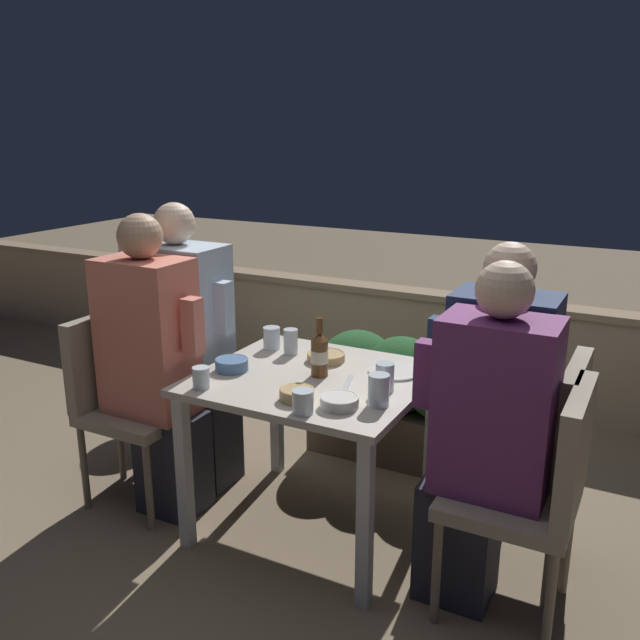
# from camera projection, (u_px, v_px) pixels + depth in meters

# --- Properties ---
(ground_plane) EXTENTS (16.00, 16.00, 0.00)m
(ground_plane) POSITION_uv_depth(u_px,v_px,m) (313.00, 526.00, 2.95)
(ground_plane) COLOR #847056
(parapet_wall) EXTENTS (9.00, 0.18, 0.68)m
(parapet_wall) POSITION_uv_depth(u_px,v_px,m) (439.00, 344.00, 4.30)
(parapet_wall) COLOR tan
(parapet_wall) RESTS_ON ground_plane
(dining_table) EXTENTS (0.90, 0.82, 0.70)m
(dining_table) POSITION_uv_depth(u_px,v_px,m) (313.00, 398.00, 2.78)
(dining_table) COLOR #BCB2A3
(dining_table) RESTS_ON ground_plane
(planter_hedge) EXTENTS (0.91, 0.47, 0.65)m
(planter_hedge) POSITION_uv_depth(u_px,v_px,m) (400.00, 391.00, 3.49)
(planter_hedge) COLOR brown
(planter_hedge) RESTS_ON ground_plane
(chair_left_near) EXTENTS (0.44, 0.44, 0.87)m
(chair_left_near) POSITION_uv_depth(u_px,v_px,m) (124.00, 389.00, 3.07)
(chair_left_near) COLOR gray
(chair_left_near) RESTS_ON ground_plane
(person_coral_top) EXTENTS (0.48, 0.26, 1.34)m
(person_coral_top) POSITION_uv_depth(u_px,v_px,m) (155.00, 366.00, 2.94)
(person_coral_top) COLOR #282833
(person_coral_top) RESTS_ON ground_plane
(chair_left_far) EXTENTS (0.44, 0.44, 0.87)m
(chair_left_far) POSITION_uv_depth(u_px,v_px,m) (157.00, 369.00, 3.32)
(chair_left_far) COLOR gray
(chair_left_far) RESTS_ON ground_plane
(person_blue_shirt) EXTENTS (0.51, 0.26, 1.35)m
(person_blue_shirt) POSITION_uv_depth(u_px,v_px,m) (186.00, 346.00, 3.19)
(person_blue_shirt) COLOR #282833
(person_blue_shirt) RESTS_ON ground_plane
(chair_right_near) EXTENTS (0.44, 0.44, 0.87)m
(chair_right_near) POSITION_uv_depth(u_px,v_px,m) (540.00, 482.00, 2.27)
(chair_right_near) COLOR gray
(chair_right_near) RESTS_ON ground_plane
(person_purple_stripe) EXTENTS (0.48, 0.26, 1.27)m
(person_purple_stripe) POSITION_uv_depth(u_px,v_px,m) (484.00, 440.00, 2.33)
(person_purple_stripe) COLOR #282833
(person_purple_stripe) RESTS_ON ground_plane
(chair_right_far) EXTENTS (0.44, 0.44, 0.87)m
(chair_right_far) POSITION_uv_depth(u_px,v_px,m) (541.00, 446.00, 2.52)
(chair_right_far) COLOR gray
(chair_right_far) RESTS_ON ground_plane
(person_navy_jumper) EXTENTS (0.47, 0.26, 1.29)m
(person_navy_jumper) POSITION_uv_depth(u_px,v_px,m) (490.00, 407.00, 2.58)
(person_navy_jumper) COLOR #282833
(person_navy_jumper) RESTS_ON ground_plane
(beer_bottle) EXTENTS (0.07, 0.07, 0.24)m
(beer_bottle) POSITION_uv_depth(u_px,v_px,m) (320.00, 354.00, 2.73)
(beer_bottle) COLOR brown
(beer_bottle) RESTS_ON dining_table
(plate_0) EXTENTS (0.22, 0.22, 0.01)m
(plate_0) POSITION_uv_depth(u_px,v_px,m) (394.00, 371.00, 2.79)
(plate_0) COLOR silver
(plate_0) RESTS_ON dining_table
(bowl_0) EXTENTS (0.13, 0.13, 0.04)m
(bowl_0) POSITION_uv_depth(u_px,v_px,m) (297.00, 393.00, 2.50)
(bowl_0) COLOR tan
(bowl_0) RESTS_ON dining_table
(bowl_1) EXTENTS (0.17, 0.17, 0.04)m
(bowl_1) POSITION_uv_depth(u_px,v_px,m) (326.00, 356.00, 2.92)
(bowl_1) COLOR tan
(bowl_1) RESTS_ON dining_table
(bowl_2) EXTENTS (0.14, 0.14, 0.04)m
(bowl_2) POSITION_uv_depth(u_px,v_px,m) (339.00, 401.00, 2.44)
(bowl_2) COLOR beige
(bowl_2) RESTS_ON dining_table
(bowl_3) EXTENTS (0.14, 0.14, 0.05)m
(bowl_3) POSITION_uv_depth(u_px,v_px,m) (232.00, 364.00, 2.80)
(bowl_3) COLOR #4C709E
(bowl_3) RESTS_ON dining_table
(glass_cup_0) EXTENTS (0.08, 0.08, 0.12)m
(glass_cup_0) POSITION_uv_depth(u_px,v_px,m) (379.00, 390.00, 2.44)
(glass_cup_0) COLOR silver
(glass_cup_0) RESTS_ON dining_table
(glass_cup_1) EXTENTS (0.07, 0.07, 0.09)m
(glass_cup_1) POSITION_uv_depth(u_px,v_px,m) (201.00, 378.00, 2.61)
(glass_cup_1) COLOR silver
(glass_cup_1) RESTS_ON dining_table
(glass_cup_2) EXTENTS (0.08, 0.08, 0.09)m
(glass_cup_2) POSITION_uv_depth(u_px,v_px,m) (303.00, 402.00, 2.38)
(glass_cup_2) COLOR silver
(glass_cup_2) RESTS_ON dining_table
(glass_cup_3) EXTENTS (0.06, 0.06, 0.11)m
(glass_cup_3) POSITION_uv_depth(u_px,v_px,m) (291.00, 342.00, 3.00)
(glass_cup_3) COLOR silver
(glass_cup_3) RESTS_ON dining_table
(glass_cup_4) EXTENTS (0.08, 0.08, 0.10)m
(glass_cup_4) POSITION_uv_depth(u_px,v_px,m) (272.00, 338.00, 3.07)
(glass_cup_4) COLOR silver
(glass_cup_4) RESTS_ON dining_table
(glass_cup_5) EXTENTS (0.07, 0.07, 0.11)m
(glass_cup_5) POSITION_uv_depth(u_px,v_px,m) (385.00, 377.00, 2.58)
(glass_cup_5) COLOR silver
(glass_cup_5) RESTS_ON dining_table
(fork_0) EXTENTS (0.07, 0.17, 0.01)m
(fork_0) POSITION_uv_depth(u_px,v_px,m) (348.00, 384.00, 2.66)
(fork_0) COLOR silver
(fork_0) RESTS_ON dining_table
(potted_plant) EXTENTS (0.36, 0.36, 0.74)m
(potted_plant) POSITION_uv_depth(u_px,v_px,m) (179.00, 341.00, 4.01)
(potted_plant) COLOR #B2A899
(potted_plant) RESTS_ON ground_plane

